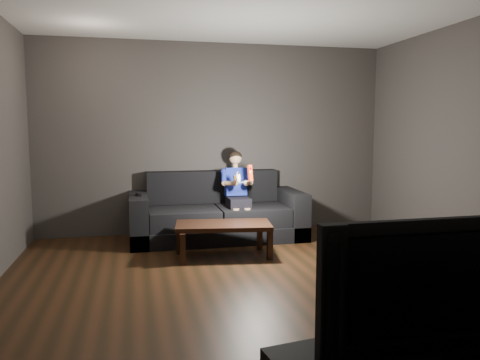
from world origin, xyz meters
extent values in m
plane|color=black|center=(0.00, 0.00, 0.00)|extent=(5.00, 5.00, 0.00)
cube|color=#3F3937|center=(0.00, 2.50, 1.35)|extent=(5.00, 0.04, 2.70)
cube|color=#3F3937|center=(0.00, -2.50, 1.35)|extent=(5.00, 0.04, 2.70)
cube|color=black|center=(-0.06, 2.00, 0.10)|extent=(2.32, 1.00, 0.20)
cube|color=black|center=(-0.52, 1.90, 0.32)|extent=(0.91, 0.71, 0.24)
cube|color=black|center=(0.40, 1.90, 0.32)|extent=(0.91, 0.71, 0.24)
cube|color=black|center=(-0.06, 2.39, 0.67)|extent=(1.86, 0.23, 0.45)
cube|color=black|center=(-1.10, 2.00, 0.32)|extent=(0.23, 1.00, 0.63)
cube|color=black|center=(0.98, 2.00, 0.32)|extent=(0.23, 1.00, 0.63)
cube|color=black|center=(0.20, 1.88, 0.51)|extent=(0.29, 0.36, 0.13)
cube|color=navy|center=(0.20, 2.07, 0.77)|extent=(0.29, 0.20, 0.40)
cube|color=gold|center=(0.20, 1.99, 0.82)|extent=(0.09, 0.09, 0.09)
cube|color=red|center=(0.20, 1.98, 0.82)|extent=(0.06, 0.06, 0.06)
cylinder|color=tan|center=(0.20, 2.07, 0.98)|extent=(0.07, 0.07, 0.06)
sphere|color=tan|center=(0.20, 2.07, 1.09)|extent=(0.17, 0.17, 0.17)
ellipsoid|color=black|center=(0.20, 2.08, 1.11)|extent=(0.18, 0.18, 0.15)
cylinder|color=navy|center=(0.03, 2.00, 0.84)|extent=(0.08, 0.21, 0.18)
cylinder|color=navy|center=(0.38, 2.00, 0.84)|extent=(0.08, 0.21, 0.18)
cylinder|color=tan|center=(0.08, 1.85, 0.79)|extent=(0.13, 0.23, 0.10)
cylinder|color=tan|center=(0.34, 1.85, 0.79)|extent=(0.13, 0.23, 0.10)
sphere|color=tan|center=(0.13, 1.76, 0.78)|extent=(0.08, 0.08, 0.08)
sphere|color=tan|center=(0.28, 1.76, 0.78)|extent=(0.08, 0.08, 0.08)
cylinder|color=tan|center=(0.13, 1.69, 0.30)|extent=(0.09, 0.09, 0.32)
cylinder|color=tan|center=(0.28, 1.69, 0.30)|extent=(0.09, 0.09, 0.32)
cube|color=red|center=(0.28, 1.56, 0.93)|extent=(0.07, 0.09, 0.21)
cube|color=maroon|center=(0.28, 1.53, 0.99)|extent=(0.03, 0.02, 0.03)
cylinder|color=white|center=(0.28, 1.53, 0.92)|extent=(0.02, 0.01, 0.02)
ellipsoid|color=white|center=(0.13, 1.56, 0.89)|extent=(0.08, 0.10, 0.15)
cylinder|color=black|center=(0.13, 1.53, 0.94)|extent=(0.03, 0.01, 0.03)
cube|color=black|center=(-1.10, 1.95, 0.65)|extent=(0.07, 0.16, 0.03)
cube|color=black|center=(-1.10, 2.00, 0.66)|extent=(0.02, 0.02, 0.00)
cube|color=black|center=(-0.15, 1.10, 0.37)|extent=(1.16, 0.69, 0.05)
cube|color=black|center=(-0.65, 0.88, 0.17)|extent=(0.06, 0.06, 0.35)
cube|color=black|center=(0.35, 0.88, 0.17)|extent=(0.06, 0.06, 0.35)
cube|color=black|center=(-0.65, 1.33, 0.17)|extent=(0.06, 0.06, 0.35)
cube|color=black|center=(0.35, 1.33, 0.17)|extent=(0.06, 0.06, 0.35)
imported|color=black|center=(0.13, -2.27, 0.81)|extent=(1.06, 0.15, 0.61)
camera|label=1|loc=(-1.14, -4.16, 1.51)|focal=35.00mm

